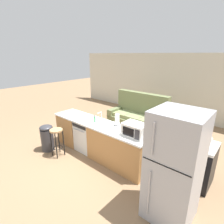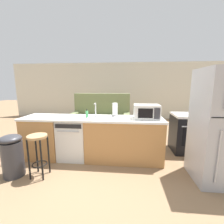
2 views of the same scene
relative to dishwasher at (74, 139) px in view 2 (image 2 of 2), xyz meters
The scene contains 14 objects.
ground_plane 0.49m from the dishwasher, ahead, with size 24.00×24.00×0.00m, color #896B4C.
wall_back 4.33m from the dishwasher, 82.54° to the left, with size 10.00×0.06×2.60m.
kitchen_counter 0.49m from the dishwasher, ahead, with size 2.94×0.66×0.90m.
dishwasher is the anchor object (origin of this frame).
stove_range 2.66m from the dishwasher, 11.91° to the left, with size 0.76×0.68×0.90m.
refrigerator 2.70m from the dishwasher, 11.93° to the right, with size 0.72×0.73×1.82m.
microwave 1.64m from the dishwasher, ahead, with size 0.50×0.37×0.28m.
sink_faucet 0.77m from the dishwasher, ahead, with size 0.07×0.18×0.30m.
paper_towel_roll 1.09m from the dishwasher, 12.83° to the left, with size 0.14×0.14×0.28m.
soap_bottle 0.63m from the dishwasher, ahead, with size 0.06×0.06×0.18m.
kettle 2.91m from the dishwasher, 13.78° to the left, with size 0.21×0.17×0.19m.
bar_stool 0.83m from the dishwasher, 116.04° to the right, with size 0.32×0.32×0.74m.
trash_bin 1.12m from the dishwasher, 136.97° to the right, with size 0.35×0.35×0.74m.
couch 2.16m from the dishwasher, 83.59° to the left, with size 2.01×0.92×1.27m.
Camera 2 is at (0.85, -2.99, 1.56)m, focal length 24.00 mm.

